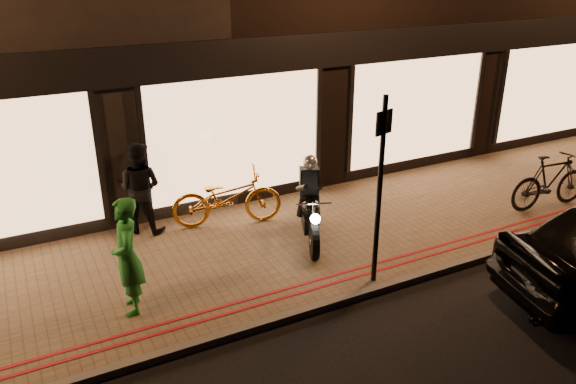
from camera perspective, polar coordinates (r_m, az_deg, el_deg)
The scene contains 10 objects.
ground at distance 8.71m, azimuth 5.27°, elevation -11.54°, with size 90.00×90.00×0.00m, color black.
sidewalk at distance 10.17m, azimuth -0.75°, elevation -5.64°, with size 50.00×4.00×0.12m, color brown.
kerb_stone at distance 8.71m, azimuth 5.11°, elevation -11.05°, with size 50.00×0.14×0.12m, color #59544C.
red_kerb_lines at distance 9.03m, azimuth 3.42°, elevation -9.17°, with size 50.00×0.26×0.01m.
motorcycle at distance 10.06m, azimuth 2.24°, elevation -1.69°, with size 0.92×1.83×1.59m.
sign_post at distance 8.46m, azimuth 9.33°, elevation 0.95°, with size 0.34×0.13×3.00m.
bicycle_gold at distance 10.73m, azimuth -6.22°, elevation -0.58°, with size 0.73×2.09×1.10m, color #C27822.
bicycle_dark at distance 12.56m, azimuth 25.11°, elevation 1.01°, with size 0.54×1.92×1.15m, color black.
person_green at distance 8.27m, azimuth -16.00°, elevation -6.32°, with size 0.64×0.42×1.76m, color #217E29.
person_dark at distance 10.64m, azimuth -14.85°, elevation 0.42°, with size 0.84×0.66×1.73m, color black.
Camera 1 is at (-3.98, -6.00, 4.90)m, focal length 35.00 mm.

